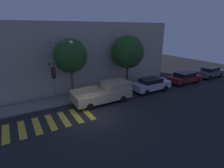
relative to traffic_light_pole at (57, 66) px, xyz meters
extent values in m
plane|color=black|center=(1.60, -3.37, -3.61)|extent=(60.00, 60.00, 0.00)
cube|color=slate|center=(1.60, 0.88, -3.54)|extent=(26.00, 2.10, 0.14)
cube|color=#A89E8E|center=(1.60, 5.33, 0.00)|extent=(26.00, 6.00, 7.21)
cube|color=gold|center=(-4.34, -2.57, -3.60)|extent=(0.45, 2.60, 0.00)
cube|color=gold|center=(-3.38, -2.57, -3.60)|extent=(0.45, 2.60, 0.00)
cube|color=gold|center=(-2.42, -2.57, -3.60)|extent=(0.45, 2.60, 0.00)
cube|color=gold|center=(-1.45, -2.57, -3.60)|extent=(0.45, 2.60, 0.00)
cube|color=gold|center=(-0.49, -2.57, -3.60)|extent=(0.45, 2.60, 0.00)
cube|color=gold|center=(0.47, -2.57, -3.60)|extent=(0.45, 2.60, 0.00)
cube|color=gold|center=(1.43, -2.57, -3.60)|extent=(0.45, 2.60, 0.00)
cylinder|color=slate|center=(-0.40, 0.08, -0.77)|extent=(0.12, 0.12, 5.68)
cube|color=black|center=(-0.40, -0.13, -0.56)|extent=(0.30, 0.30, 0.90)
cylinder|color=red|center=(-0.40, -0.29, -0.29)|extent=(0.18, 0.02, 0.18)
cylinder|color=#593D0A|center=(-0.40, -0.29, -0.56)|extent=(0.18, 0.02, 0.18)
cylinder|color=#0C3819|center=(-0.40, -0.29, -0.83)|extent=(0.18, 0.02, 0.18)
cube|color=#19662D|center=(-0.40, 0.08, 0.18)|extent=(0.70, 0.02, 0.18)
cylinder|color=slate|center=(0.46, 0.08, 1.92)|extent=(1.73, 0.08, 0.08)
sphere|color=#F9E5B2|center=(1.33, 0.08, 1.82)|extent=(0.36, 0.36, 0.36)
cube|color=tan|center=(3.49, -1.27, -2.87)|extent=(5.38, 2.08, 0.83)
cube|color=tan|center=(4.96, -1.27, -2.13)|extent=(2.42, 1.91, 0.65)
cube|color=tan|center=(2.14, -0.36, -2.32)|extent=(2.69, 0.08, 0.28)
cube|color=tan|center=(2.14, -2.18, -2.32)|extent=(2.69, 0.08, 0.28)
cylinder|color=black|center=(5.15, -0.32, -3.29)|extent=(0.63, 0.22, 0.63)
cylinder|color=black|center=(5.15, -2.22, -3.29)|extent=(0.63, 0.22, 0.63)
cylinder|color=black|center=(1.82, -0.32, -3.29)|extent=(0.63, 0.22, 0.63)
cylinder|color=black|center=(1.82, -2.22, -3.29)|extent=(0.63, 0.22, 0.63)
cube|color=#B7BABF|center=(9.52, -1.27, -2.95)|extent=(4.30, 1.76, 0.69)
cube|color=black|center=(9.41, -1.27, -2.39)|extent=(2.24, 1.55, 0.42)
cylinder|color=black|center=(10.85, -0.48, -3.29)|extent=(0.63, 0.22, 0.63)
cylinder|color=black|center=(10.85, -2.06, -3.29)|extent=(0.63, 0.22, 0.63)
cylinder|color=black|center=(8.18, -0.48, -3.29)|extent=(0.63, 0.22, 0.63)
cylinder|color=black|center=(8.18, -2.06, -3.29)|extent=(0.63, 0.22, 0.63)
cube|color=maroon|center=(15.14, -1.27, -2.99)|extent=(4.42, 1.84, 0.61)
cube|color=black|center=(15.03, -1.27, -2.45)|extent=(2.30, 1.62, 0.47)
cylinder|color=black|center=(16.51, -0.44, -3.29)|extent=(0.63, 0.22, 0.63)
cylinder|color=black|center=(16.51, -2.10, -3.29)|extent=(0.63, 0.22, 0.63)
cylinder|color=black|center=(13.77, -0.44, -3.29)|extent=(0.63, 0.22, 0.63)
cylinder|color=black|center=(13.77, -2.10, -3.29)|extent=(0.63, 0.22, 0.63)
cube|color=#4C5156|center=(20.45, -1.27, -2.97)|extent=(4.40, 1.73, 0.65)
cube|color=black|center=(20.34, -1.27, -2.41)|extent=(2.29, 1.53, 0.46)
cylinder|color=black|center=(21.81, -0.49, -3.29)|extent=(0.63, 0.22, 0.63)
cylinder|color=black|center=(21.81, -2.05, -3.29)|extent=(0.63, 0.22, 0.63)
cylinder|color=black|center=(19.09, -0.49, -3.29)|extent=(0.63, 0.22, 0.63)
cylinder|color=black|center=(19.09, -2.05, -3.29)|extent=(0.63, 0.22, 0.63)
cylinder|color=brown|center=(1.44, 0.90, -2.08)|extent=(0.20, 0.20, 3.05)
sphere|color=#234C1E|center=(1.44, 0.90, 0.60)|extent=(3.08, 3.08, 3.08)
cylinder|color=#4C3823|center=(7.81, 0.90, -2.21)|extent=(0.21, 0.21, 2.78)
sphere|color=#234C1E|center=(7.81, 0.90, 0.50)|extent=(3.53, 3.53, 3.53)
camera|label=1|loc=(-3.38, -14.64, 3.00)|focal=28.00mm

